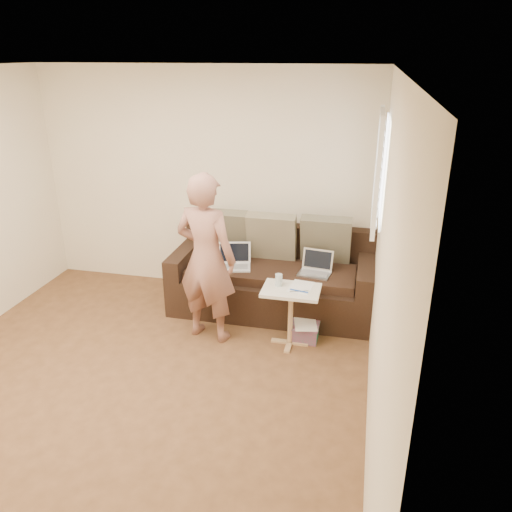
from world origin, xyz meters
name	(u,v)px	position (x,y,z in m)	size (l,w,h in m)	color
floor	(129,392)	(0.00, 0.00, 0.00)	(4.50, 4.50, 0.00)	#50331D
ceiling	(92,70)	(0.00, 0.00, 2.60)	(4.50, 4.50, 0.00)	white
wall_back	(205,182)	(0.00, 2.25, 1.30)	(4.00, 4.00, 0.00)	beige
wall_right	(382,276)	(2.00, 0.00, 1.30)	(4.50, 4.50, 0.00)	beige
window_blinds	(380,170)	(1.95, 1.50, 1.70)	(0.12, 0.88, 1.08)	white
sofa	(272,274)	(0.90, 1.77, 0.42)	(2.20, 0.95, 0.85)	black
pillow_left	(225,232)	(0.30, 2.00, 0.79)	(0.55, 0.14, 0.55)	brown
pillow_mid	(272,237)	(0.85, 1.97, 0.79)	(0.55, 0.14, 0.55)	#787556
pillow_right	(326,240)	(1.45, 2.01, 0.79)	(0.55, 0.14, 0.55)	brown
laptop_silver	(314,275)	(1.38, 1.65, 0.52)	(0.33, 0.24, 0.22)	#B7BABC
laptop_white	(234,268)	(0.50, 1.63, 0.52)	(0.35, 0.26, 0.26)	white
person	(206,258)	(0.38, 1.05, 0.86)	(0.62, 0.42, 1.71)	#91514F
side_table	(290,317)	(1.22, 1.08, 0.30)	(0.55, 0.39, 0.61)	silver
drinking_glass	(279,280)	(1.09, 1.12, 0.67)	(0.07, 0.07, 0.12)	silver
scissors	(299,291)	(1.30, 1.03, 0.61)	(0.18, 0.10, 0.02)	silver
paper_on_table	(301,287)	(1.31, 1.13, 0.61)	(0.21, 0.30, 0.00)	white
striped_box	(305,331)	(1.36, 1.20, 0.09)	(0.28, 0.28, 0.18)	#BB1C64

